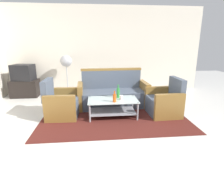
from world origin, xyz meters
name	(u,v)px	position (x,y,z in m)	size (l,w,h in m)	color
ground_plane	(115,132)	(0.00, 0.00, 0.00)	(14.00, 14.00, 0.00)	silver
wall_back	(105,50)	(0.00, 3.06, 1.40)	(6.52, 0.12, 2.80)	silver
rug	(114,115)	(0.05, 0.78, 0.01)	(3.19, 2.13, 0.01)	#511E19
couch	(113,94)	(0.10, 1.45, 0.32)	(1.83, 0.82, 0.96)	#4C5666
armchair_left	(61,104)	(-1.13, 0.86, 0.29)	(0.72, 0.78, 0.85)	#4C5666
armchair_right	(164,103)	(1.23, 0.75, 0.29)	(0.73, 0.79, 0.85)	#4C5666
coffee_table	(113,105)	(0.02, 0.72, 0.27)	(1.10, 0.60, 0.40)	silver
bottle_green	(118,93)	(0.16, 0.85, 0.53)	(0.07, 0.07, 0.31)	#2D8C38
bottle_orange	(115,98)	(0.04, 0.55, 0.50)	(0.07, 0.07, 0.24)	#D85919
cup	(121,98)	(0.21, 0.68, 0.46)	(0.08, 0.08, 0.10)	silver
tv_stand	(25,88)	(-2.54, 2.55, 0.26)	(0.80, 0.50, 0.52)	black
television	(23,72)	(-2.54, 2.55, 0.76)	(0.66, 0.52, 0.48)	black
pedestal_fan	(66,63)	(-1.24, 2.60, 1.01)	(0.36, 0.36, 1.27)	#2D2D33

